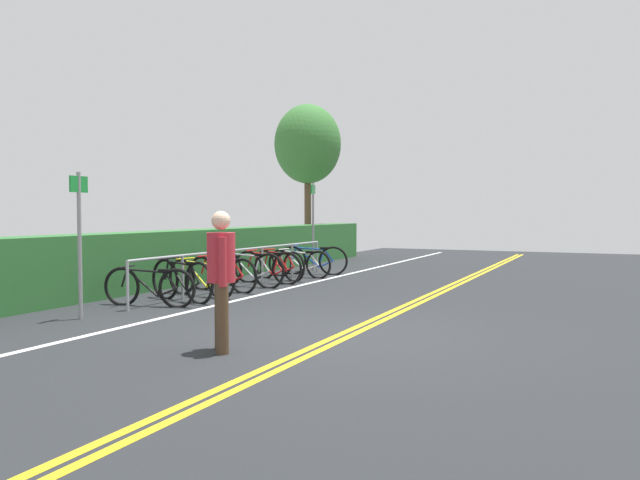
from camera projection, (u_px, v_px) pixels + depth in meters
name	position (u px, v px, depth m)	size (l,w,h in m)	color
ground_plane	(347.00, 336.00, 8.17)	(37.58, 12.16, 0.05)	#232628
centre_line_yellow_inner	(353.00, 335.00, 8.14)	(33.82, 0.10, 0.00)	gold
centre_line_yellow_outer	(341.00, 334.00, 8.20)	(33.82, 0.10, 0.00)	gold
bike_lane_stripe_white	(162.00, 318.00, 9.44)	(33.82, 0.12, 0.00)	white
bike_rack	(245.00, 258.00, 13.30)	(7.18, 0.05, 0.83)	#9EA0A5
bicycle_0	(149.00, 287.00, 10.61)	(0.48, 1.70, 0.70)	black
bicycle_1	(182.00, 281.00, 11.20)	(0.58, 1.69, 0.79)	black
bicycle_2	(201.00, 278.00, 11.87)	(0.50, 1.75, 0.74)	black
bicycle_3	(222.00, 274.00, 12.59)	(0.46, 1.79, 0.74)	black
bicycle_4	(248.00, 269.00, 13.36)	(0.46, 1.83, 0.78)	black
bicycle_5	(267.00, 267.00, 14.01)	(0.46, 1.73, 0.77)	black
bicycle_6	(279.00, 265.00, 14.77)	(0.66, 1.65, 0.74)	black
bicycle_7	(299.00, 263.00, 15.34)	(0.46, 1.78, 0.71)	black
bicycle_8	(313.00, 260.00, 16.00)	(0.61, 1.76, 0.77)	black
pedestrian	(221.00, 271.00, 7.13)	(0.40, 0.34, 1.60)	#4C3826
sign_post_near	(79.00, 231.00, 9.28)	(0.36, 0.06, 2.18)	gray
sign_post_far	(313.00, 218.00, 16.96)	(0.36, 0.09, 2.38)	gray
hedge_backdrop	(219.00, 253.00, 15.36)	(16.13, 0.81, 1.18)	#2D6B30
tree_mid	(308.00, 145.00, 21.62)	(2.29, 2.29, 5.28)	brown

